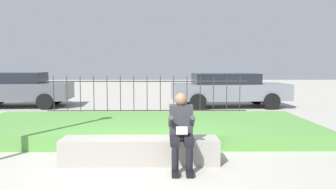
{
  "coord_description": "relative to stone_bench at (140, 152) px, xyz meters",
  "views": [
    {
      "loc": [
        0.54,
        -5.55,
        1.7
      ],
      "look_at": [
        0.61,
        1.23,
        1.07
      ],
      "focal_mm": 35.0,
      "sensor_mm": 36.0,
      "label": 1
    }
  ],
  "objects": [
    {
      "name": "iron_fence",
      "position": [
        -0.12,
        4.56,
        0.5
      ],
      "size": [
        6.19,
        0.03,
        1.34
      ],
      "color": "#332D28",
      "rests_on": "ground_plane"
    },
    {
      "name": "grass_berm",
      "position": [
        -0.12,
        2.36,
        -0.03
      ],
      "size": [
        8.19,
        3.31,
        0.32
      ],
      "color": "#569342",
      "rests_on": "ground_plane"
    },
    {
      "name": "car_parked_right",
      "position": [
        2.96,
        7.35,
        0.53
      ],
      "size": [
        4.61,
        2.06,
        1.35
      ],
      "rotation": [
        0.0,
        0.0,
        0.07
      ],
      "color": "slate",
      "rests_on": "ground_plane"
    },
    {
      "name": "stone_bench",
      "position": [
        0.0,
        0.0,
        0.0
      ],
      "size": [
        2.7,
        0.55,
        0.43
      ],
      "color": "gray",
      "rests_on": "ground_plane"
    },
    {
      "name": "ground_plane",
      "position": [
        -0.12,
        0.0,
        -0.19
      ],
      "size": [
        60.0,
        60.0,
        0.0
      ],
      "primitive_type": "plane",
      "color": "#A8A399"
    },
    {
      "name": "car_parked_left",
      "position": [
        -5.4,
        7.51,
        0.54
      ],
      "size": [
        4.05,
        2.21,
        1.38
      ],
      "rotation": [
        0.0,
        0.0,
        0.07
      ],
      "color": "#4C5156",
      "rests_on": "ground_plane"
    },
    {
      "name": "person_seated_reader",
      "position": [
        0.7,
        -0.31,
        0.48
      ],
      "size": [
        0.42,
        0.73,
        1.23
      ],
      "color": "black",
      "rests_on": "ground_plane"
    }
  ]
}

